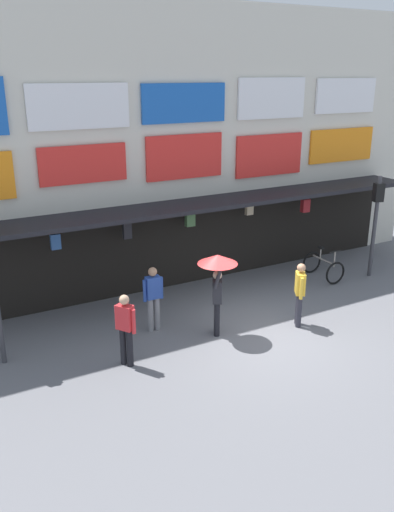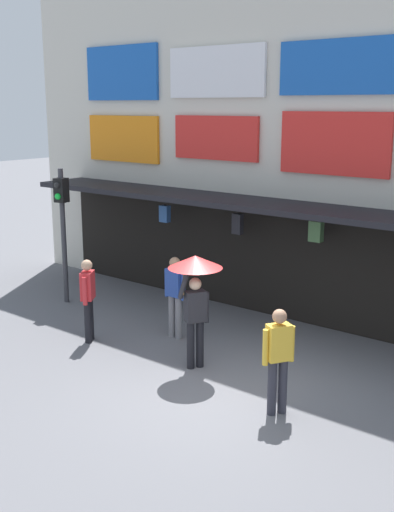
% 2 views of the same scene
% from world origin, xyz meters
% --- Properties ---
extents(ground_plane, '(80.00, 80.00, 0.00)m').
position_xyz_m(ground_plane, '(0.00, 0.00, 0.00)').
color(ground_plane, slate).
extents(shopfront, '(18.00, 2.60, 8.00)m').
position_xyz_m(shopfront, '(-0.00, 4.57, 3.96)').
color(shopfront, beige).
rests_on(shopfront, ground).
extents(traffic_light_near, '(0.32, 0.35, 3.20)m').
position_xyz_m(traffic_light_near, '(-5.72, 1.71, 2.14)').
color(traffic_light_near, '#38383D').
rests_on(traffic_light_near, ground).
extents(pedestrian_in_red, '(0.37, 0.47, 1.68)m').
position_xyz_m(pedestrian_in_red, '(1.21, 0.04, 0.95)').
color(pedestrian_in_red, '#2D2D38').
rests_on(pedestrian_in_red, ground).
extents(pedestrian_in_yellow, '(0.53, 0.23, 1.68)m').
position_xyz_m(pedestrian_in_yellow, '(-2.13, 1.55, 0.95)').
color(pedestrian_in_yellow, gray).
rests_on(pedestrian_in_yellow, ground).
extents(pedestrian_with_umbrella, '(0.96, 0.96, 2.08)m').
position_xyz_m(pedestrian_with_umbrella, '(-0.86, 0.61, 1.64)').
color(pedestrian_with_umbrella, black).
rests_on(pedestrian_with_umbrella, ground).
extents(pedestrian_in_white, '(0.38, 0.46, 1.68)m').
position_xyz_m(pedestrian_in_white, '(-3.34, 0.31, 0.95)').
color(pedestrian_in_white, black).
rests_on(pedestrian_in_white, ground).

